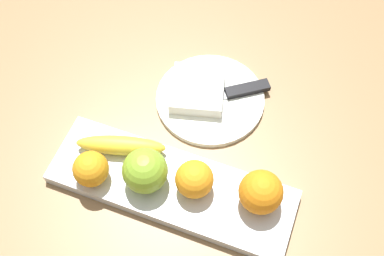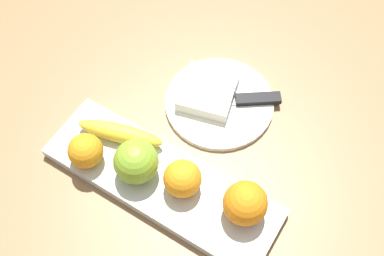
# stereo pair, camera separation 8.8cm
# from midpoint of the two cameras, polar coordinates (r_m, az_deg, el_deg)

# --- Properties ---
(ground_plane) EXTENTS (2.40, 2.40, 0.00)m
(ground_plane) POSITION_cam_midpoint_polar(r_m,az_deg,el_deg) (0.88, -2.35, -7.68)
(ground_plane) COLOR olive
(fruit_tray) EXTENTS (0.44, 0.14, 0.02)m
(fruit_tray) POSITION_cam_midpoint_polar(r_m,az_deg,el_deg) (0.88, -0.71, -6.62)
(fruit_tray) COLOR silver
(fruit_tray) RESTS_ON ground_plane
(apple) EXTENTS (0.08, 0.08, 0.08)m
(apple) POSITION_cam_midpoint_polar(r_m,az_deg,el_deg) (0.84, -3.62, -4.24)
(apple) COLOR #81AF2C
(apple) RESTS_ON fruit_tray
(banana) EXTENTS (0.17, 0.08, 0.04)m
(banana) POSITION_cam_midpoint_polar(r_m,az_deg,el_deg) (0.89, -5.69, -0.85)
(banana) COLOR yellow
(banana) RESTS_ON fruit_tray
(orange_near_apple) EXTENTS (0.08, 0.08, 0.08)m
(orange_near_apple) POSITION_cam_midpoint_polar(r_m,az_deg,el_deg) (0.82, 9.39, -9.01)
(orange_near_apple) COLOR orange
(orange_near_apple) RESTS_ON fruit_tray
(orange_near_banana) EXTENTS (0.06, 0.06, 0.06)m
(orange_near_banana) POSITION_cam_midpoint_polar(r_m,az_deg,el_deg) (0.87, -9.62, -2.92)
(orange_near_banana) COLOR orange
(orange_near_banana) RESTS_ON fruit_tray
(orange_center) EXTENTS (0.07, 0.07, 0.07)m
(orange_center) POSITION_cam_midpoint_polar(r_m,az_deg,el_deg) (0.83, 1.91, -6.24)
(orange_center) COLOR orange
(orange_center) RESTS_ON fruit_tray
(dinner_plate) EXTENTS (0.22, 0.22, 0.01)m
(dinner_plate) POSITION_cam_midpoint_polar(r_m,az_deg,el_deg) (0.97, 5.82, 2.79)
(dinner_plate) COLOR white
(dinner_plate) RESTS_ON ground_plane
(folded_napkin) EXTENTS (0.13, 0.13, 0.03)m
(folded_napkin) POSITION_cam_midpoint_polar(r_m,az_deg,el_deg) (0.96, 4.50, 4.13)
(folded_napkin) COLOR white
(folded_napkin) RESTS_ON dinner_plate
(knife) EXTENTS (0.16, 0.12, 0.01)m
(knife) POSITION_cam_midpoint_polar(r_m,az_deg,el_deg) (0.97, 9.46, 3.12)
(knife) COLOR silver
(knife) RESTS_ON dinner_plate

